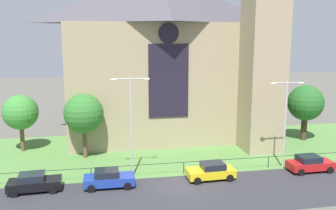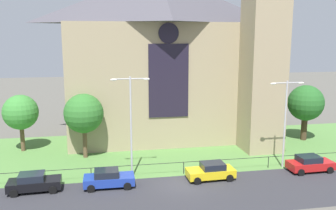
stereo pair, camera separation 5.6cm
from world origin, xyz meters
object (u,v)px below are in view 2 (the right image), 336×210
at_px(church_building, 167,55).
at_px(streetlamp_near, 131,115).
at_px(tree_right_far, 306,103).
at_px(streetlamp_far, 285,113).
at_px(parked_car_black, 34,182).
at_px(parked_car_red, 310,164).
at_px(tree_left_far, 21,112).
at_px(tree_left_near, 84,114).
at_px(parked_car_blue, 109,178).
at_px(parked_car_yellow, 211,171).

height_order(church_building, streetlamp_near, church_building).
bearing_deg(tree_right_far, streetlamp_far, -130.35).
bearing_deg(parked_car_black, parked_car_red, -2.38).
height_order(tree_right_far, tree_left_far, tree_right_far).
height_order(tree_left_far, streetlamp_near, streetlamp_near).
distance_m(tree_left_near, streetlamp_near, 7.87).
height_order(tree_right_far, streetlamp_far, streetlamp_far).
bearing_deg(parked_car_blue, parked_car_yellow, 1.39).
bearing_deg(tree_left_far, parked_car_black, -75.04).
bearing_deg(parked_car_black, church_building, 44.49).
bearing_deg(streetlamp_far, tree_left_far, 158.70).
bearing_deg(parked_car_yellow, parked_car_blue, -1.41).
relative_size(tree_right_far, parked_car_red, 1.59).
xyz_separation_m(church_building, parked_car_yellow, (1.31, -14.78, -9.53)).
bearing_deg(tree_left_near, tree_right_far, 4.33).
bearing_deg(streetlamp_near, streetlamp_far, 0.00).
height_order(streetlamp_far, parked_car_yellow, streetlamp_far).
bearing_deg(parked_car_red, parked_car_black, 179.07).
bearing_deg(streetlamp_far, tree_right_far, 49.65).
height_order(streetlamp_near, parked_car_red, streetlamp_near).
relative_size(church_building, tree_right_far, 3.86).
bearing_deg(parked_car_black, streetlamp_near, 7.78).
height_order(tree_left_near, streetlamp_near, streetlamp_near).
height_order(tree_right_far, parked_car_black, tree_right_far).
xyz_separation_m(parked_car_yellow, parked_car_red, (9.69, 0.20, 0.00)).
xyz_separation_m(tree_left_far, streetlamp_far, (25.72, -10.03, 1.01)).
bearing_deg(tree_left_near, parked_car_yellow, -36.06).
relative_size(tree_left_far, parked_car_yellow, 1.47).
distance_m(church_building, tree_right_far, 17.81).
xyz_separation_m(parked_car_blue, parked_car_yellow, (8.95, 0.07, 0.00)).
height_order(church_building, parked_car_red, church_building).
distance_m(streetlamp_far, parked_car_black, 23.16).
relative_size(streetlamp_far, parked_car_yellow, 1.98).
bearing_deg(tree_left_far, tree_right_far, -2.71).
xyz_separation_m(church_building, streetlamp_near, (-5.54, -13.15, -4.56)).
distance_m(streetlamp_near, parked_car_red, 17.32).
xyz_separation_m(church_building, tree_right_far, (16.19, -4.68, -5.74)).
distance_m(church_building, streetlamp_near, 14.98).
distance_m(streetlamp_far, parked_car_yellow, 9.11).
distance_m(church_building, parked_car_yellow, 17.64).
bearing_deg(parked_car_red, streetlamp_near, 174.04).
xyz_separation_m(streetlamp_far, parked_car_black, (-22.65, -1.47, -4.60)).
height_order(tree_left_far, streetlamp_far, streetlamp_far).
relative_size(church_building, parked_car_yellow, 6.11).
bearing_deg(parked_car_red, streetlamp_far, 143.28).
bearing_deg(parked_car_blue, streetlamp_near, 39.96).
relative_size(parked_car_blue, parked_car_yellow, 0.99).
bearing_deg(streetlamp_near, tree_left_far, 138.11).
relative_size(tree_left_far, parked_car_red, 1.48).
relative_size(tree_left_far, parked_car_blue, 1.48).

